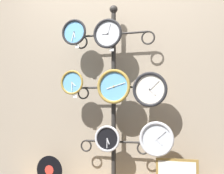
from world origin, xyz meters
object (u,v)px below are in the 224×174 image
at_px(clock_middle_center, 114,86).
at_px(clock_middle_right, 150,89).
at_px(clock_middle_left, 72,82).
at_px(clock_top_center, 108,34).
at_px(clock_bottom_right, 157,139).
at_px(display_stand, 114,121).
at_px(vinyl_record, 49,170).
at_px(clock_top_left, 74,32).
at_px(clock_bottom_center, 107,139).

height_order(clock_middle_center, clock_middle_right, clock_middle_center).
height_order(clock_middle_left, clock_middle_right, clock_middle_left).
relative_size(clock_top_center, clock_middle_left, 1.20).
height_order(clock_middle_center, clock_bottom_right, clock_middle_center).
height_order(display_stand, vinyl_record, display_stand).
bearing_deg(vinyl_record, clock_middle_center, -4.33).
height_order(clock_top_center, clock_middle_left, clock_top_center).
bearing_deg(display_stand, vinyl_record, -176.30).
xyz_separation_m(display_stand, clock_middle_center, (0.03, -0.10, 0.33)).
xyz_separation_m(display_stand, clock_top_left, (-0.38, -0.08, 0.87)).
relative_size(clock_middle_right, vinyl_record, 1.12).
relative_size(clock_bottom_center, clock_bottom_right, 0.80).
xyz_separation_m(clock_top_center, clock_middle_left, (-0.36, -0.01, -0.46)).
bearing_deg(clock_middle_right, clock_top_left, 179.81).
xyz_separation_m(clock_top_center, clock_middle_center, (0.06, 0.00, -0.50)).
height_order(clock_top_center, clock_bottom_right, clock_top_center).
height_order(clock_middle_right, clock_bottom_center, clock_middle_right).
height_order(clock_middle_left, clock_middle_center, clock_middle_left).
distance_m(display_stand, clock_top_center, 0.84).
xyz_separation_m(clock_middle_center, clock_bottom_right, (0.40, 0.00, -0.47)).
bearing_deg(clock_top_center, clock_middle_left, -178.28).
relative_size(clock_top_left, clock_middle_right, 0.82).
bearing_deg(display_stand, clock_middle_center, -70.99).
bearing_deg(clock_middle_right, clock_middle_left, -178.47).
distance_m(clock_bottom_center, vinyl_record, 0.71).
xyz_separation_m(clock_middle_right, vinyl_record, (-1.03, 0.04, -0.79)).
distance_m(clock_top_left, clock_top_center, 0.36).
distance_m(clock_top_center, clock_bottom_right, 1.08).
bearing_deg(clock_bottom_center, clock_middle_left, -175.13).
height_order(clock_middle_right, clock_bottom_right, clock_middle_right).
relative_size(display_stand, clock_middle_right, 5.74).
bearing_deg(clock_middle_center, clock_middle_right, 1.44).
xyz_separation_m(clock_top_left, clock_middle_left, (-0.01, -0.02, -0.50)).
relative_size(display_stand, vinyl_record, 6.42).
relative_size(clock_middle_center, clock_middle_right, 1.02).
distance_m(clock_top_left, vinyl_record, 1.40).
bearing_deg(clock_middle_left, clock_bottom_center, 4.87).
bearing_deg(clock_bottom_right, clock_top_left, 179.53).
bearing_deg(clock_top_center, clock_bottom_center, 114.83).
xyz_separation_m(display_stand, clock_middle_right, (0.37, -0.09, 0.29)).
relative_size(display_stand, clock_top_left, 7.04).
relative_size(clock_top_center, clock_middle_center, 0.88).
bearing_deg(clock_top_center, clock_bottom_right, 0.68).
relative_size(clock_middle_center, vinyl_record, 1.14).
relative_size(display_stand, clock_bottom_center, 7.39).
relative_size(clock_middle_left, vinyl_record, 0.84).
relative_size(clock_middle_left, clock_middle_center, 0.74).
bearing_deg(clock_middle_left, clock_bottom_right, 1.14).
height_order(clock_top_left, clock_bottom_center, clock_top_left).
bearing_deg(clock_top_center, display_stand, 74.48).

